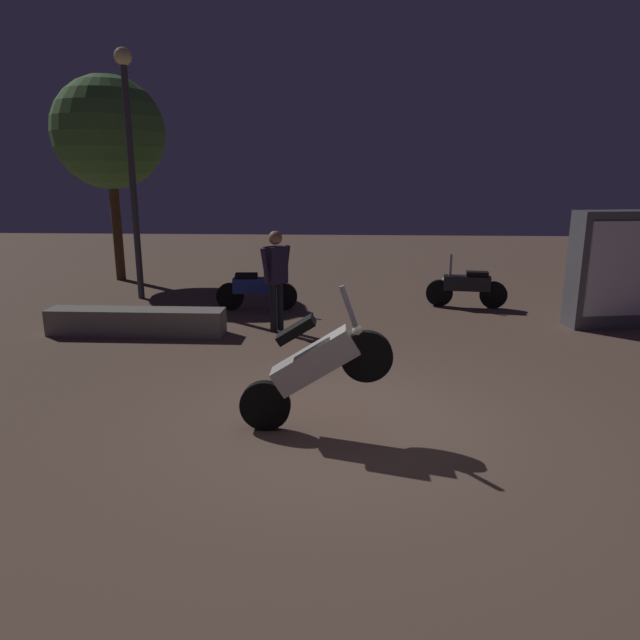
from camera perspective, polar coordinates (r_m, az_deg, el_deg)
ground_plane at (r=6.70m, az=2.72°, el=-10.15°), size 40.00×40.00×0.00m
motorcycle_white_foreground at (r=6.27m, az=-0.53°, el=-4.53°), size 1.66×0.31×1.63m
motorcycle_black_parked_left at (r=12.54m, az=14.17°, el=3.20°), size 1.66×0.42×1.11m
motorcycle_blue_parked_right at (r=11.99m, az=-6.24°, el=3.05°), size 1.66×0.36×1.11m
person_rider_beside at (r=10.23m, az=-4.33°, el=4.75°), size 0.51×0.56×1.78m
streetlamp_near at (r=13.43m, az=-18.11°, el=15.92°), size 0.36×0.36×5.21m
tree_left_bg at (r=16.01m, az=-19.95°, el=16.78°), size 2.74×2.74×5.06m
kiosk_billboard at (r=11.81m, az=26.90°, el=4.44°), size 1.66×0.79×2.10m
planter_wall_low at (r=10.65m, az=-17.51°, el=-0.15°), size 3.07×0.50×0.45m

